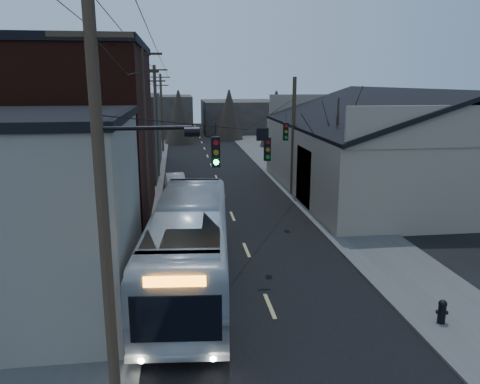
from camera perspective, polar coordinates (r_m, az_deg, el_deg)
name	(u,v)px	position (r m, az deg, el deg)	size (l,w,h in m)	color
road_surface	(218,182)	(38.77, -2.65, 1.17)	(9.00, 110.00, 0.02)	black
sidewalk_left	(139,184)	(38.76, -12.26, 0.95)	(4.00, 110.00, 0.12)	#474744
sidewalk_right	(295,180)	(39.83, 6.71, 1.50)	(4.00, 110.00, 0.12)	#474744
building_clapboard	(16,218)	(18.34, -25.68, -2.91)	(8.00, 8.00, 7.00)	slate
building_brick	(58,139)	(28.75, -21.29, 6.06)	(10.00, 12.00, 10.00)	black
building_left_far	(108,134)	(44.45, -15.78, 6.82)	(9.00, 14.00, 7.00)	#312C27
warehouse	(397,157)	(36.96, 18.59, 4.12)	(16.16, 20.60, 7.73)	gray
building_far_left	(159,116)	(72.99, -9.87, 9.13)	(10.00, 12.00, 6.00)	#312C27
building_far_right	(239,116)	(78.63, -0.10, 9.26)	(12.00, 14.00, 5.00)	#312C27
bare_tree	(336,157)	(29.77, 11.61, 4.20)	(0.40, 0.40, 7.20)	black
utility_lines	(179,130)	(32.06, -7.41, 7.45)	(11.24, 45.28, 10.50)	#382B1E
bus	(190,244)	(19.23, -6.16, -6.34)	(2.95, 12.63, 3.52)	silver
parked_car	(175,182)	(36.01, -7.88, 1.16)	(1.39, 3.99, 1.31)	#A3A7AB
fire_hydrant	(442,311)	(17.90, 23.41, -13.12)	(0.41, 0.29, 0.85)	black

